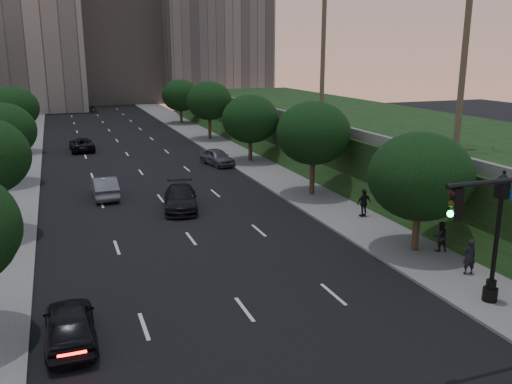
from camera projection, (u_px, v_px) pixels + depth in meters
name	position (u px, v px, depth m)	size (l,w,h in m)	color
ground	(296.00, 378.00, 17.14)	(160.00, 160.00, 0.00)	black
road_surface	(145.00, 177.00, 44.36)	(16.00, 140.00, 0.02)	black
sidewalk_right	(261.00, 168.00, 47.79)	(4.50, 140.00, 0.15)	slate
sidewalk_left	(8.00, 187.00, 40.90)	(4.50, 140.00, 0.15)	slate
embankment	(389.00, 142.00, 49.44)	(18.00, 90.00, 4.00)	black
parapet_wall	(305.00, 120.00, 45.99)	(0.35, 90.00, 0.70)	slate
office_block_mid	(114.00, 36.00, 108.43)	(22.00, 18.00, 26.00)	#99958C
office_block_right	(208.00, 10.00, 107.78)	(20.00, 22.00, 36.00)	gray
tree_right_a	(420.00, 176.00, 26.85)	(5.20, 5.20, 6.24)	#38281C
tree_right_b	(313.00, 133.00, 37.61)	(5.20, 5.20, 6.74)	#38281C
tree_right_c	(250.00, 119.00, 49.53)	(5.20, 5.20, 6.24)	#38281C
tree_right_d	(209.00, 101.00, 62.11)	(5.20, 5.20, 6.74)	#38281C
tree_right_e	(180.00, 95.00, 75.85)	(5.20, 5.20, 6.24)	#38281C
tree_left_c	(2.00, 131.00, 40.75)	(5.00, 5.00, 6.34)	#38281C
tree_left_d	(13.00, 108.00, 53.36)	(5.00, 5.00, 6.71)	#38281C
street_lamp	(496.00, 243.00, 21.54)	(0.64, 0.64, 5.62)	black
sedan_near_left	(70.00, 324.00, 19.06)	(1.74, 4.33, 1.47)	black
sedan_mid_left	(105.00, 187.00, 38.11)	(1.61, 4.61, 1.52)	slate
sedan_far_left	(82.00, 144.00, 55.99)	(2.29, 4.97, 1.38)	black
sedan_near_right	(181.00, 198.00, 35.28)	(2.09, 5.13, 1.49)	black
sedan_far_right	(217.00, 157.00, 48.98)	(1.76, 4.37, 1.49)	#515257
pedestrian_a	(469.00, 257.00, 24.61)	(0.61, 0.40, 1.68)	black
pedestrian_b	(440.00, 236.00, 27.47)	(0.76, 0.59, 1.56)	black
pedestrian_c	(364.00, 203.00, 33.23)	(1.02, 0.42, 1.74)	black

